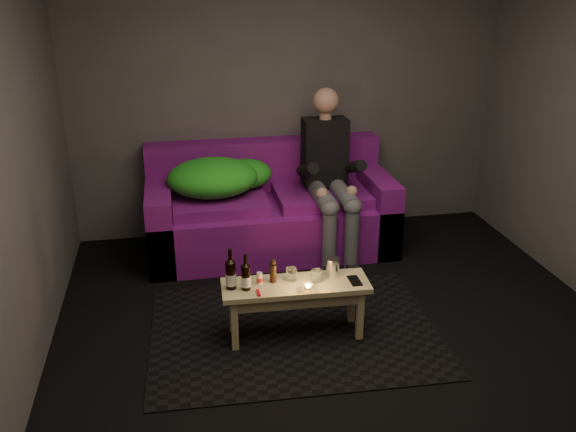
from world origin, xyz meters
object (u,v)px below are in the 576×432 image
object	(u,v)px
sofa	(270,212)
steel_cup	(333,267)
coffee_table	(296,293)
beer_bottle_b	(246,277)
person	(329,171)
beer_bottle_a	(231,274)

from	to	relation	value
sofa	steel_cup	xyz separation A→B (m)	(0.21, -1.43, 0.14)
coffee_table	steel_cup	distance (m)	0.32
beer_bottle_b	coffee_table	bearing A→B (deg)	2.72
person	beer_bottle_a	bearing A→B (deg)	-127.53
sofa	steel_cup	world-z (taller)	sofa
person	beer_bottle_a	xyz separation A→B (m)	(-1.01, -1.31, -0.23)
person	beer_bottle_b	distance (m)	1.64
coffee_table	steel_cup	world-z (taller)	steel_cup
sofa	beer_bottle_b	xyz separation A→B (m)	(-0.41, -1.52, 0.17)
beer_bottle_b	person	bearing A→B (deg)	55.87
person	beer_bottle_b	xyz separation A→B (m)	(-0.91, -1.35, -0.24)
sofa	steel_cup	size ratio (longest dim) A/B	17.10
beer_bottle_a	beer_bottle_b	size ratio (longest dim) A/B	1.12
beer_bottle_a	sofa	bearing A→B (deg)	71.32
steel_cup	beer_bottle_a	bearing A→B (deg)	-175.69
coffee_table	steel_cup	bearing A→B (deg)	14.36
person	sofa	bearing A→B (deg)	160.76
coffee_table	steel_cup	size ratio (longest dim) A/B	8.03
sofa	steel_cup	distance (m)	1.46
beer_bottle_a	person	bearing A→B (deg)	52.47
beer_bottle_a	steel_cup	distance (m)	0.72
coffee_table	beer_bottle_a	size ratio (longest dim) A/B	3.56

